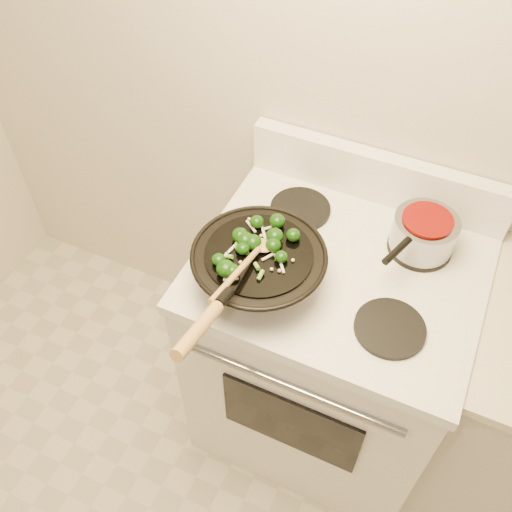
% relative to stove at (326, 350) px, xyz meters
% --- Properties ---
extents(stove, '(0.78, 0.67, 1.08)m').
position_rel_stove_xyz_m(stove, '(0.00, 0.00, 0.00)').
color(stove, white).
rests_on(stove, ground).
extents(wok, '(0.35, 0.58, 0.24)m').
position_rel_stove_xyz_m(wok, '(-0.18, -0.16, 0.52)').
color(wok, black).
rests_on(wok, stove).
extents(stirfry, '(0.19, 0.25, 0.04)m').
position_rel_stove_xyz_m(stirfry, '(-0.20, -0.15, 0.59)').
color(stirfry, '#0F3408').
rests_on(stirfry, wok).
extents(wooden_spoon, '(0.06, 0.27, 0.07)m').
position_rel_stove_xyz_m(wooden_spoon, '(-0.19, -0.20, 0.59)').
color(wooden_spoon, '#A97F42').
rests_on(wooden_spoon, wok).
extents(saucepan, '(0.18, 0.28, 0.10)m').
position_rel_stove_xyz_m(saucepan, '(0.18, 0.15, 0.51)').
color(saucepan, gray).
rests_on(saucepan, stove).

